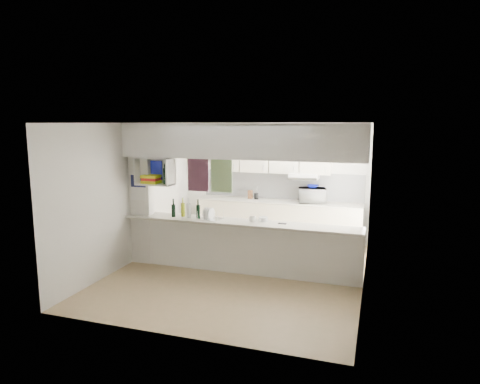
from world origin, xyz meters
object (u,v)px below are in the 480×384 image
at_px(bowl, 313,186).
at_px(wine_bottles, 186,210).
at_px(microwave, 312,195).
at_px(dish_rack, 210,214).

relative_size(bowl, wine_bottles, 0.48).
xyz_separation_m(microwave, bowl, (0.00, 0.04, 0.19)).
xyz_separation_m(bowl, dish_rack, (-1.47, -2.17, -0.26)).
height_order(bowl, dish_rack, bowl).
xyz_separation_m(microwave, wine_bottles, (-1.95, -2.12, -0.03)).
relative_size(microwave, wine_bottles, 1.08).
relative_size(microwave, bowl, 2.26).
bearing_deg(dish_rack, wine_bottles, -168.88).
bearing_deg(bowl, wine_bottles, -132.01).
distance_m(microwave, bowl, 0.19).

